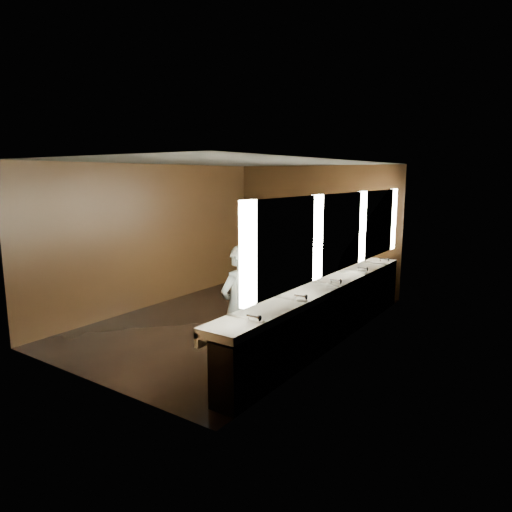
# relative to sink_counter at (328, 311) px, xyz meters

# --- Properties ---
(floor) EXTENTS (6.00, 6.00, 0.00)m
(floor) POSITION_rel_sink_counter_xyz_m (-1.79, 0.00, -0.50)
(floor) COLOR black
(floor) RESTS_ON ground
(ceiling) EXTENTS (4.00, 6.00, 0.02)m
(ceiling) POSITION_rel_sink_counter_xyz_m (-1.79, 0.00, 2.30)
(ceiling) COLOR #2D2D2B
(ceiling) RESTS_ON wall_back
(wall_back) EXTENTS (4.00, 0.02, 2.80)m
(wall_back) POSITION_rel_sink_counter_xyz_m (-1.79, 3.00, 0.90)
(wall_back) COLOR black
(wall_back) RESTS_ON floor
(wall_front) EXTENTS (4.00, 0.02, 2.80)m
(wall_front) POSITION_rel_sink_counter_xyz_m (-1.79, -3.00, 0.90)
(wall_front) COLOR black
(wall_front) RESTS_ON floor
(wall_left) EXTENTS (0.02, 6.00, 2.80)m
(wall_left) POSITION_rel_sink_counter_xyz_m (-3.79, 0.00, 0.90)
(wall_left) COLOR black
(wall_left) RESTS_ON floor
(wall_right) EXTENTS (0.02, 6.00, 2.80)m
(wall_right) POSITION_rel_sink_counter_xyz_m (0.21, 0.00, 0.90)
(wall_right) COLOR black
(wall_right) RESTS_ON floor
(sink_counter) EXTENTS (0.55, 5.40, 1.01)m
(sink_counter) POSITION_rel_sink_counter_xyz_m (0.00, 0.00, 0.00)
(sink_counter) COLOR black
(sink_counter) RESTS_ON floor
(mirror_band) EXTENTS (0.06, 5.03, 1.15)m
(mirror_band) POSITION_rel_sink_counter_xyz_m (0.19, -0.00, 1.25)
(mirror_band) COLOR white
(mirror_band) RESTS_ON wall_right
(person) EXTENTS (0.48, 0.66, 1.67)m
(person) POSITION_rel_sink_counter_xyz_m (-0.61, -1.52, 0.34)
(person) COLOR #86B4C9
(person) RESTS_ON floor
(trash_bin) EXTENTS (0.42, 0.42, 0.63)m
(trash_bin) POSITION_rel_sink_counter_xyz_m (-0.22, -0.40, -0.18)
(trash_bin) COLOR black
(trash_bin) RESTS_ON floor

